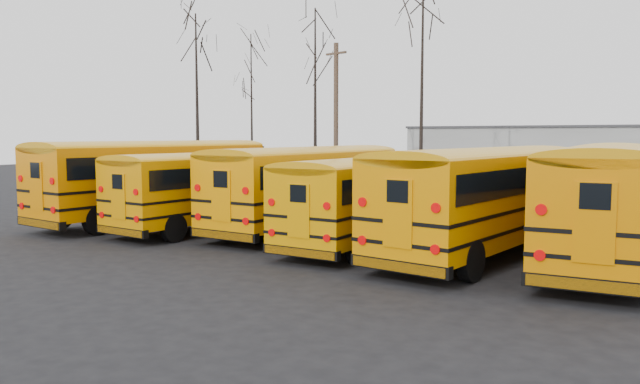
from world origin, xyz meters
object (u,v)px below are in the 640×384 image
Objects in this scene: bus_c at (311,180)px; utility_pole_left at (336,118)px; bus_a at (161,173)px; bus_f at (607,193)px; bus_e at (488,191)px; bus_b at (222,183)px; bus_d at (377,192)px.

utility_pole_left is at bearing 117.12° from bus_c.
utility_pole_left is (0.74, 12.45, 2.48)m from bus_a.
bus_c is 10.09m from bus_f.
bus_c is at bearing 176.11° from bus_e.
bus_f is at bearing 15.71° from bus_e.
bus_b is 0.94× the size of bus_c.
bus_e reaches higher than bus_b.
bus_f reaches higher than bus_e.
bus_c is at bearing 15.76° from bus_a.
bus_b is 13.20m from bus_f.
bus_a reaches higher than bus_e.
bus_a is at bearing 176.95° from bus_f.
bus_b is 13.08m from utility_pole_left.
bus_c is (6.45, 1.32, -0.11)m from bus_a.
bus_d is at bearing 4.43° from bus_a.
bus_d is 6.73m from bus_f.
bus_c is (3.10, 1.40, 0.12)m from bus_b.
bus_d is at bearing -179.84° from bus_f.
bus_b is 10.06m from bus_e.
utility_pole_left reaches higher than bus_b.
bus_b is at bearing -179.55° from bus_d.
bus_f is at bearing -23.17° from utility_pole_left.
bus_f is 19.83m from utility_pole_left.
bus_c is 0.93× the size of bus_f.
bus_a reaches higher than bus_d.
bus_f is (6.69, 0.66, 0.26)m from bus_d.
utility_pole_left reaches higher than bus_c.
bus_a is 1.08× the size of bus_c.
bus_e is at bearing -30.65° from utility_pole_left.
bus_e is at bearing -175.43° from bus_f.
bus_a is 12.72m from utility_pole_left.
bus_b is at bearing 177.90° from bus_f.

